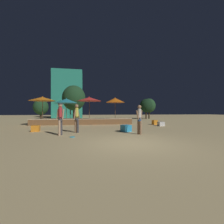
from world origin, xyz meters
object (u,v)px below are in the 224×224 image
object	(u,v)px
patio_umbrella_3	(66,101)
person_0	(139,118)
background_tree_2	(146,106)
background_tree_3	(149,106)
patio_umbrella_1	(89,99)
cube_seat_2	(36,128)
cube_seat_0	(161,124)
frisbee_disc	(72,137)
background_tree_0	(74,98)
patio_umbrella_0	(43,99)
cube_seat_3	(126,128)
person_1	(77,117)
bistro_chair_0	(60,113)
person_2	(60,117)
cube_seat_1	(155,122)
bistro_chair_1	(71,113)
background_tree_1	(41,107)
patio_umbrella_2	(115,100)

from	to	relation	value
patio_umbrella_3	person_0	world-z (taller)	patio_umbrella_3
patio_umbrella_3	background_tree_2	bearing A→B (deg)	38.57
background_tree_2	background_tree_3	size ratio (longest dim) A/B	0.97
patio_umbrella_1	cube_seat_2	world-z (taller)	patio_umbrella_1
patio_umbrella_1	cube_seat_0	bearing A→B (deg)	-23.70
frisbee_disc	background_tree_0	xyz separation A→B (m)	(-1.00, 15.43, 3.47)
patio_umbrella_0	cube_seat_3	xyz separation A→B (m)	(7.02, -5.94, -2.45)
person_1	background_tree_3	bearing A→B (deg)	-88.51
patio_umbrella_3	cube_seat_2	size ratio (longest dim) A/B	5.19
patio_umbrella_3	background_tree_0	bearing A→B (deg)	88.11
cube_seat_2	bistro_chair_0	distance (m)	6.19
person_2	frisbee_disc	size ratio (longest dim) A/B	7.06
cube_seat_1	background_tree_0	bearing A→B (deg)	135.26
cube_seat_3	bistro_chair_1	distance (m)	8.37
frisbee_disc	background_tree_1	size ratio (longest dim) A/B	0.08
person_2	background_tree_1	bearing A→B (deg)	44.79
patio_umbrella_0	background_tree_2	bearing A→B (deg)	35.01
cube_seat_2	frisbee_disc	xyz separation A→B (m)	(2.72, -2.93, -0.20)
cube_seat_1	background_tree_3	world-z (taller)	background_tree_3
person_1	background_tree_2	xyz separation A→B (m)	(12.12, 16.98, 1.49)
cube_seat_3	background_tree_1	size ratio (longest dim) A/B	0.22
patio_umbrella_0	person_2	world-z (taller)	patio_umbrella_0
frisbee_disc	cube_seat_3	bearing A→B (deg)	27.00
cube_seat_0	person_2	world-z (taller)	person_2
cube_seat_0	person_1	distance (m)	8.46
cube_seat_2	background_tree_0	bearing A→B (deg)	82.15
patio_umbrella_2	frisbee_disc	world-z (taller)	patio_umbrella_2
cube_seat_1	person_0	distance (m)	7.38
person_2	background_tree_3	xyz separation A→B (m)	(13.93, 18.63, 1.51)
bistro_chair_1	background_tree_1	distance (m)	9.24
patio_umbrella_2	person_1	bearing A→B (deg)	-122.02
person_2	background_tree_3	bearing A→B (deg)	-10.75
patio_umbrella_0	patio_umbrella_2	world-z (taller)	patio_umbrella_2
bistro_chair_1	cube_seat_0	bearing A→B (deg)	-135.09
person_2	bistro_chair_0	size ratio (longest dim) A/B	2.10
patio_umbrella_3	cube_seat_0	size ratio (longest dim) A/B	5.32
patio_umbrella_3	person_1	xyz separation A→B (m)	(1.38, -6.20, -1.46)
cube_seat_1	person_0	world-z (taller)	person_0
person_0	person_2	size ratio (longest dim) A/B	0.95
patio_umbrella_0	person_0	size ratio (longest dim) A/B	1.64
patio_umbrella_1	patio_umbrella_3	distance (m)	2.40
patio_umbrella_0	background_tree_2	world-z (taller)	background_tree_2
person_0	patio_umbrella_0	bearing A→B (deg)	-163.82
person_1	background_tree_2	bearing A→B (deg)	-87.60
frisbee_disc	background_tree_3	world-z (taller)	background_tree_3
cube_seat_3	background_tree_2	bearing A→B (deg)	62.72
background_tree_2	patio_umbrella_2	bearing A→B (deg)	-127.40
patio_umbrella_3	cube_seat_0	bearing A→B (deg)	-18.01
person_2	frisbee_disc	world-z (taller)	person_2
person_1	background_tree_0	bearing A→B (deg)	-47.30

